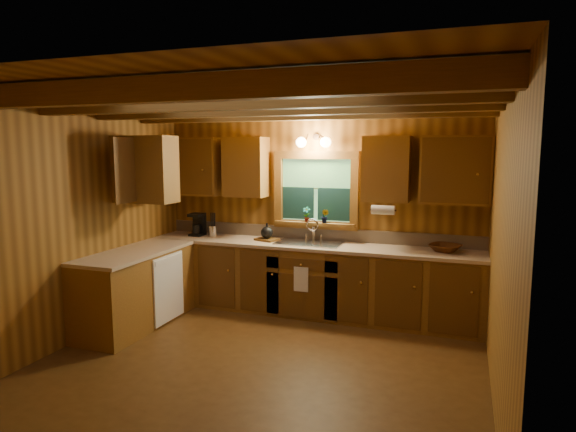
% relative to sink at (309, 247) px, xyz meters
% --- Properties ---
extents(room, '(4.20, 4.20, 4.20)m').
position_rel_sink_xyz_m(room, '(0.00, -1.60, 0.44)').
color(room, '#503213').
rests_on(room, ground).
extents(ceiling_beams, '(4.20, 2.54, 0.18)m').
position_rel_sink_xyz_m(ceiling_beams, '(0.00, -1.60, 1.63)').
color(ceiling_beams, brown).
rests_on(ceiling_beams, room).
extents(base_cabinets, '(4.20, 2.22, 0.86)m').
position_rel_sink_xyz_m(base_cabinets, '(-0.49, -0.32, -0.43)').
color(base_cabinets, brown).
rests_on(base_cabinets, ground).
extents(countertop, '(4.20, 2.24, 0.04)m').
position_rel_sink_xyz_m(countertop, '(-0.48, -0.31, 0.02)').
color(countertop, tan).
rests_on(countertop, base_cabinets).
extents(backsplash, '(4.20, 0.02, 0.16)m').
position_rel_sink_xyz_m(backsplash, '(0.00, 0.28, 0.12)').
color(backsplash, tan).
rests_on(backsplash, room).
extents(dishwasher_panel, '(0.02, 0.60, 0.80)m').
position_rel_sink_xyz_m(dishwasher_panel, '(-1.47, -0.92, -0.43)').
color(dishwasher_panel, white).
rests_on(dishwasher_panel, base_cabinets).
extents(upper_cabinets, '(4.19, 1.77, 0.78)m').
position_rel_sink_xyz_m(upper_cabinets, '(-0.56, -0.18, 0.98)').
color(upper_cabinets, brown).
rests_on(upper_cabinets, room).
extents(window, '(1.12, 0.08, 1.00)m').
position_rel_sink_xyz_m(window, '(0.00, 0.26, 0.67)').
color(window, brown).
rests_on(window, room).
extents(window_sill, '(1.06, 0.14, 0.04)m').
position_rel_sink_xyz_m(window_sill, '(0.00, 0.22, 0.26)').
color(window_sill, brown).
rests_on(window_sill, room).
extents(wall_sconce, '(0.45, 0.21, 0.17)m').
position_rel_sink_xyz_m(wall_sconce, '(0.00, 0.14, 1.31)').
color(wall_sconce, black).
rests_on(wall_sconce, room).
extents(paper_towel_roll, '(0.27, 0.11, 0.11)m').
position_rel_sink_xyz_m(paper_towel_roll, '(0.92, -0.07, 0.51)').
color(paper_towel_roll, white).
rests_on(paper_towel_roll, upper_cabinets).
extents(dish_towel, '(0.18, 0.01, 0.30)m').
position_rel_sink_xyz_m(dish_towel, '(0.00, -0.34, -0.34)').
color(dish_towel, white).
rests_on(dish_towel, base_cabinets).
extents(sink, '(0.82, 0.48, 0.43)m').
position_rel_sink_xyz_m(sink, '(0.00, 0.00, 0.00)').
color(sink, silver).
rests_on(sink, countertop).
extents(coffee_maker, '(0.17, 0.22, 0.30)m').
position_rel_sink_xyz_m(coffee_maker, '(-1.62, 0.06, 0.19)').
color(coffee_maker, black).
rests_on(coffee_maker, countertop).
extents(utensil_crock, '(0.11, 0.11, 0.33)m').
position_rel_sink_xyz_m(utensil_crock, '(-1.39, 0.05, 0.12)').
color(utensil_crock, silver).
rests_on(utensil_crock, countertop).
extents(cutting_board, '(0.33, 0.28, 0.03)m').
position_rel_sink_xyz_m(cutting_board, '(-0.58, 0.01, 0.06)').
color(cutting_board, '#543312').
rests_on(cutting_board, countertop).
extents(teakettle, '(0.16, 0.16, 0.20)m').
position_rel_sink_xyz_m(teakettle, '(-0.58, 0.01, 0.15)').
color(teakettle, black).
rests_on(teakettle, cutting_board).
extents(wicker_basket, '(0.45, 0.45, 0.09)m').
position_rel_sink_xyz_m(wicker_basket, '(1.63, 0.04, 0.09)').
color(wicker_basket, '#48230C').
rests_on(wicker_basket, countertop).
extents(potted_plant_left, '(0.11, 0.07, 0.20)m').
position_rel_sink_xyz_m(potted_plant_left, '(-0.10, 0.20, 0.38)').
color(potted_plant_left, '#543312').
rests_on(potted_plant_left, window_sill).
extents(potted_plant_right, '(0.12, 0.10, 0.18)m').
position_rel_sink_xyz_m(potted_plant_right, '(0.15, 0.18, 0.37)').
color(potted_plant_right, '#543312').
rests_on(potted_plant_right, window_sill).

